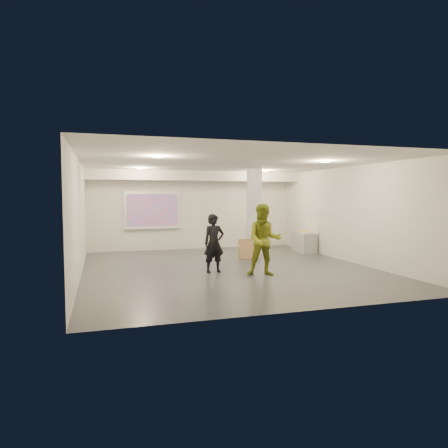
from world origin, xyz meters
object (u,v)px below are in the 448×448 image
object	(u,v)px
credenza	(304,242)
woman	(214,243)
man	(264,240)
column	(254,213)
projection_screen	(152,210)

from	to	relation	value
credenza	woman	size ratio (longest dim) A/B	0.79
credenza	man	distance (m)	4.88
column	woman	size ratio (longest dim) A/B	1.89
projection_screen	credenza	bearing A→B (deg)	-21.12
column	projection_screen	size ratio (longest dim) A/B	1.43
projection_screen	woman	bearing A→B (deg)	-78.08
projection_screen	woman	xyz separation A→B (m)	(1.04, -4.94, -0.73)
projection_screen	woman	distance (m)	5.10
projection_screen	woman	world-z (taller)	projection_screen
projection_screen	man	xyz separation A→B (m)	(2.18, -5.74, -0.59)
woman	man	xyz separation A→B (m)	(1.13, -0.80, 0.14)
woman	man	bearing A→B (deg)	-41.02
woman	credenza	bearing A→B (deg)	28.09
column	woman	bearing A→B (deg)	-131.96
column	man	size ratio (longest dim) A/B	1.60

